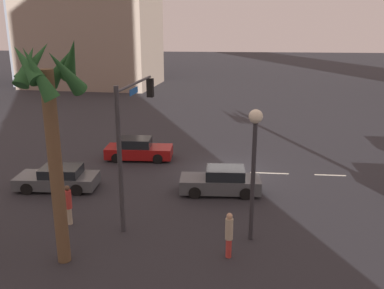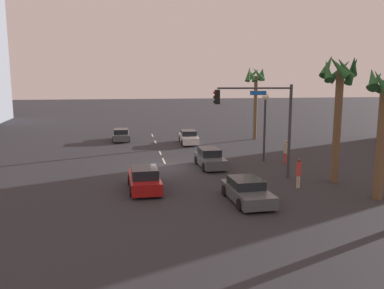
{
  "view_description": "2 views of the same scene",
  "coord_description": "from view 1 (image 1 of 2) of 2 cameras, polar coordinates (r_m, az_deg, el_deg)",
  "views": [
    {
      "loc": [
        -0.1,
        24.0,
        8.78
      ],
      "look_at": [
        2.04,
        1.64,
        2.17
      ],
      "focal_mm": 38.74,
      "sensor_mm": 36.0,
      "label": 1
    },
    {
      "loc": [
        29.57,
        -2.8,
        6.7
      ],
      "look_at": [
        1.42,
        1.75,
        1.99
      ],
      "focal_mm": 36.84,
      "sensor_mm": 36.0,
      "label": 2
    }
  ],
  "objects": [
    {
      "name": "traffic_signal",
      "position": [
        18.86,
        -8.29,
        2.63
      ],
      "size": [
        0.67,
        5.34,
        6.39
      ],
      "color": "#38383D",
      "rests_on": "ground_plane"
    },
    {
      "name": "lane_stripe_2",
      "position": [
        26.26,
        18.49,
        -4.02
      ],
      "size": [
        1.85,
        0.14,
        0.01
      ],
      "primitive_type": "cube",
      "color": "silver",
      "rests_on": "ground_plane"
    },
    {
      "name": "streetlamp",
      "position": [
        16.57,
        8.57,
        -0.69
      ],
      "size": [
        0.56,
        0.56,
        5.59
      ],
      "color": "#2D2D33",
      "rests_on": "ground_plane"
    },
    {
      "name": "car_1",
      "position": [
        23.9,
        -17.93,
        -4.47
      ],
      "size": [
        4.42,
        2.13,
        1.28
      ],
      "color": "#474C51",
      "rests_on": "ground_plane"
    },
    {
      "name": "car_4",
      "position": [
        22.21,
        4.04,
        -5.11
      ],
      "size": [
        4.32,
        1.93,
        1.43
      ],
      "color": "#474C51",
      "rests_on": "ground_plane"
    },
    {
      "name": "car_2",
      "position": [
        27.86,
        -7.42,
        -0.69
      ],
      "size": [
        4.44,
        2.03,
        1.45
      ],
      "color": "maroon",
      "rests_on": "ground_plane"
    },
    {
      "name": "pedestrian_1",
      "position": [
        19.53,
        -16.65,
        -7.8
      ],
      "size": [
        0.44,
        0.44,
        1.87
      ],
      "color": "#B2A58C",
      "rests_on": "ground_plane"
    },
    {
      "name": "lane_stripe_3",
      "position": [
        25.67,
        10.62,
        -3.89
      ],
      "size": [
        2.31,
        0.14,
        0.01
      ],
      "primitive_type": "cube",
      "color": "silver",
      "rests_on": "ground_plane"
    },
    {
      "name": "ground_plane",
      "position": [
        25.56,
        4.93,
        -3.77
      ],
      "size": [
        220.0,
        220.0,
        0.0
      ],
      "primitive_type": "plane",
      "color": "#28282D"
    },
    {
      "name": "pedestrian_0",
      "position": [
        16.31,
        5.12,
        -12.13
      ],
      "size": [
        0.33,
        0.33,
        1.87
      ],
      "color": "#BF3833",
      "rests_on": "ground_plane"
    },
    {
      "name": "palm_tree_0",
      "position": [
        15.08,
        -18.95,
        5.54
      ],
      "size": [
        2.74,
        2.56,
        8.43
      ],
      "color": "brown",
      "rests_on": "ground_plane"
    }
  ]
}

